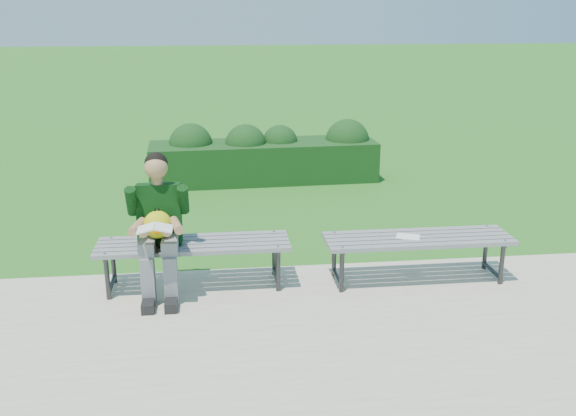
% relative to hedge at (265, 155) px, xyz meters
% --- Properties ---
extents(ground, '(80.00, 80.00, 0.00)m').
position_rel_hedge_xyz_m(ground, '(-0.54, -3.54, -0.40)').
color(ground, '#226914').
rests_on(ground, ground).
extents(walkway, '(30.00, 3.50, 0.02)m').
position_rel_hedge_xyz_m(walkway, '(-0.54, -5.29, -0.39)').
color(walkway, '#AFA694').
rests_on(walkway, ground).
extents(hedge, '(3.48, 1.00, 0.91)m').
position_rel_hedge_xyz_m(hedge, '(0.00, 0.00, 0.00)').
color(hedge, '#113C15').
rests_on(hedge, ground).
extents(bench_left, '(1.80, 0.50, 0.46)m').
position_rel_hedge_xyz_m(bench_left, '(-1.00, -3.93, 0.02)').
color(bench_left, slate).
rests_on(bench_left, walkway).
extents(bench_right, '(1.80, 0.50, 0.46)m').
position_rel_hedge_xyz_m(bench_right, '(1.14, -4.02, 0.02)').
color(bench_right, slate).
rests_on(bench_right, walkway).
extents(seated_boy, '(0.56, 0.76, 1.31)m').
position_rel_hedge_xyz_m(seated_boy, '(-1.30, -4.03, 0.32)').
color(seated_boy, slate).
rests_on(seated_boy, walkway).
extents(paper_sheet, '(0.26, 0.23, 0.01)m').
position_rel_hedge_xyz_m(paper_sheet, '(1.04, -4.02, 0.07)').
color(paper_sheet, white).
rests_on(paper_sheet, bench_right).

